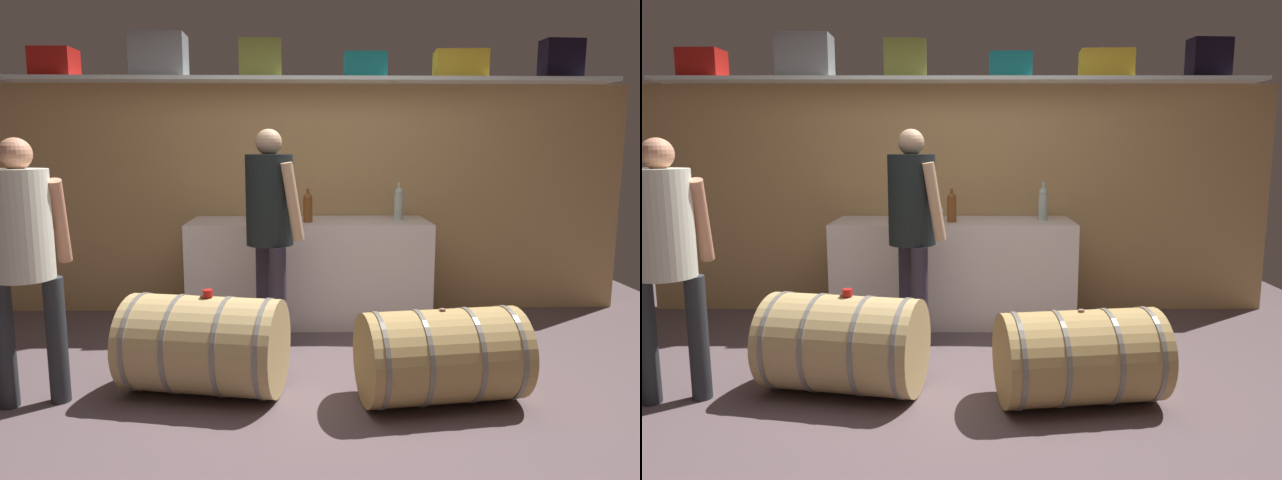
{
  "view_description": "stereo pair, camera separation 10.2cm",
  "coord_description": "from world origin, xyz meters",
  "views": [
    {
      "loc": [
        -0.07,
        -3.08,
        1.48
      ],
      "look_at": [
        0.02,
        0.3,
        0.92
      ],
      "focal_mm": 32.19,
      "sensor_mm": 36.0,
      "label": 1
    },
    {
      "loc": [
        0.03,
        -3.08,
        1.48
      ],
      "look_at": [
        0.02,
        0.3,
        0.92
      ],
      "focal_mm": 32.19,
      "sensor_mm": 36.0,
      "label": 2
    }
  ],
  "objects": [
    {
      "name": "back_wall_panel",
      "position": [
        0.0,
        2.06,
        1.01
      ],
      "size": [
        5.53,
        0.1,
        2.01
      ],
      "primitive_type": "cube",
      "color": "tan",
      "rests_on": "ground"
    },
    {
      "name": "toolcase_red",
      "position": [
        -2.15,
        1.91,
        2.16
      ],
      "size": [
        0.34,
        0.28,
        0.23
      ],
      "primitive_type": "cube",
      "rotation": [
        0.0,
        0.0,
        -0.01
      ],
      "color": "red",
      "rests_on": "high_shelf_board"
    },
    {
      "name": "tasting_cup",
      "position": [
        -0.65,
        0.23,
        0.62
      ],
      "size": [
        0.06,
        0.06,
        0.04
      ],
      "primitive_type": "cylinder",
      "color": "red",
      "rests_on": "wine_barrel_near"
    },
    {
      "name": "winemaker_pouring",
      "position": [
        -0.32,
        1.0,
        0.98
      ],
      "size": [
        0.43,
        0.51,
        1.6
      ],
      "rotation": [
        0.0,
        0.0,
        -1.15
      ],
      "color": "#2F2839",
      "rests_on": "ground"
    },
    {
      "name": "wine_barrel_far",
      "position": [
        0.71,
        0.07,
        0.28
      ],
      "size": [
        0.99,
        0.66,
        0.56
      ],
      "rotation": [
        0.0,
        0.0,
        0.14
      ],
      "color": "tan",
      "rests_on": "ground"
    },
    {
      "name": "toolcase_grey",
      "position": [
        -1.28,
        1.91,
        2.22
      ],
      "size": [
        0.45,
        0.3,
        0.35
      ],
      "primitive_type": "cube",
      "rotation": [
        0.0,
        0.0,
        0.02
      ],
      "color": "gray",
      "rests_on": "high_shelf_board"
    },
    {
      "name": "wine_glass",
      "position": [
        -0.16,
        1.49,
        0.96
      ],
      "size": [
        0.08,
        0.08,
        0.15
      ],
      "color": "white",
      "rests_on": "work_cabinet"
    },
    {
      "name": "work_cabinet",
      "position": [
        -0.04,
        1.67,
        0.43
      ],
      "size": [
        1.98,
        0.66,
        0.87
      ],
      "primitive_type": "cube",
      "color": "white",
      "rests_on": "ground"
    },
    {
      "name": "high_shelf_board",
      "position": [
        0.0,
        1.91,
        2.03
      ],
      "size": [
        5.09,
        0.4,
        0.03
      ],
      "primitive_type": "cube",
      "color": "white",
      "rests_on": "back_wall_panel"
    },
    {
      "name": "toolcase_yellow",
      "position": [
        1.24,
        1.91,
        2.16
      ],
      "size": [
        0.45,
        0.3,
        0.23
      ],
      "primitive_type": "cube",
      "rotation": [
        0.0,
        0.0,
        -0.08
      ],
      "color": "yellow",
      "rests_on": "high_shelf_board"
    },
    {
      "name": "toolcase_teal",
      "position": [
        0.44,
        1.91,
        2.15
      ],
      "size": [
        0.36,
        0.27,
        0.21
      ],
      "primitive_type": "cube",
      "rotation": [
        0.0,
        0.0,
        -0.03
      ],
      "color": "#117577",
      "rests_on": "high_shelf_board"
    },
    {
      "name": "wine_bottle_clear",
      "position": [
        0.71,
        1.66,
        1.01
      ],
      "size": [
        0.08,
        0.08,
        0.32
      ],
      "color": "#AEC2B5",
      "rests_on": "work_cabinet"
    },
    {
      "name": "wine_bottle_amber",
      "position": [
        -0.05,
        1.55,
        0.99
      ],
      "size": [
        0.08,
        0.08,
        0.27
      ],
      "color": "brown",
      "rests_on": "work_cabinet"
    },
    {
      "name": "ground_plane",
      "position": [
        0.0,
        0.51,
        -0.01
      ],
      "size": [
        6.73,
        7.31,
        0.02
      ],
      "primitive_type": "cube",
      "color": "#5B4B4F"
    },
    {
      "name": "wine_barrel_near",
      "position": [
        -0.68,
        0.23,
        0.3
      ],
      "size": [
        1.02,
        0.75,
        0.6
      ],
      "rotation": [
        0.0,
        0.0,
        -0.19
      ],
      "color": "tan",
      "rests_on": "ground"
    },
    {
      "name": "visitor_tasting",
      "position": [
        -1.64,
        0.1,
        0.94
      ],
      "size": [
        0.49,
        0.42,
        1.52
      ],
      "rotation": [
        0.0,
        0.0,
        0.23
      ],
      "color": "#2A2C31",
      "rests_on": "ground"
    },
    {
      "name": "toolcase_black",
      "position": [
        2.1,
        1.91,
        2.2
      ],
      "size": [
        0.34,
        0.22,
        0.32
      ],
      "primitive_type": "cube",
      "rotation": [
        0.0,
        0.0,
        0.08
      ],
      "color": "black",
      "rests_on": "high_shelf_board"
    },
    {
      "name": "toolcase_olive",
      "position": [
        -0.44,
        1.91,
        2.2
      ],
      "size": [
        0.36,
        0.3,
        0.31
      ],
      "primitive_type": "cube",
      "rotation": [
        0.0,
        0.0,
        0.05
      ],
      "color": "olive",
      "rests_on": "high_shelf_board"
    }
  ]
}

